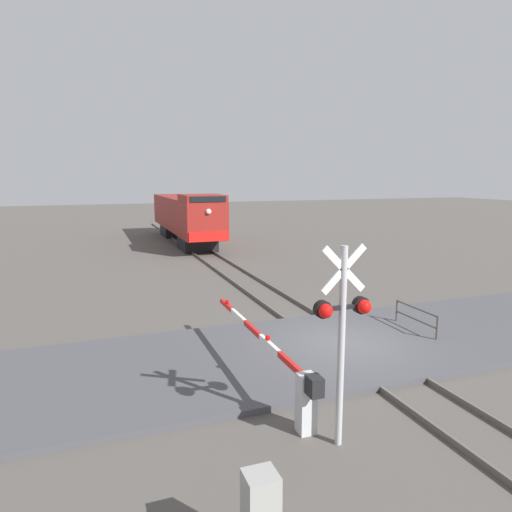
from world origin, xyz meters
The scene contains 8 objects.
ground_plane centered at (0.00, 0.00, 0.00)m, with size 160.00×160.00×0.00m, color #514C47.
rail_track_left centered at (-0.72, 0.00, 0.07)m, with size 0.08×80.00×0.15m, color #59544C.
rail_track_right centered at (0.72, 0.00, 0.07)m, with size 0.08×80.00×0.15m, color #59544C.
road_surface centered at (0.00, 0.00, 0.08)m, with size 36.00×5.92×0.16m, color #47474C.
locomotive centered at (0.00, 24.67, 2.16)m, with size 2.80×15.57×4.07m.
crossing_signal centered at (-2.88, -4.59, 2.54)m, with size 1.18×0.33×4.08m.
crossing_gate centered at (-3.30, -2.97, 0.89)m, with size 0.36×6.99×1.41m.
guard_railing centered at (2.91, 0.27, 0.61)m, with size 0.08×2.13×0.95m.
Camera 1 is at (-7.35, -11.99, 5.34)m, focal length 32.30 mm.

